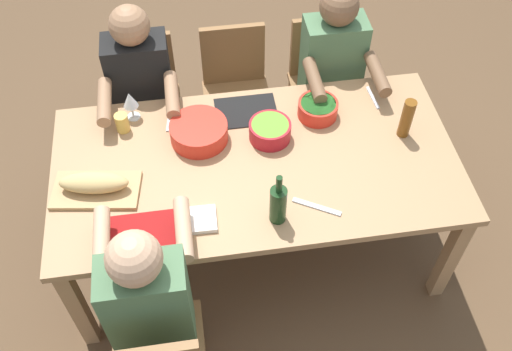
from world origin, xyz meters
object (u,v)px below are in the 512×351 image
Objects in this scene: chair_far_left at (146,96)px; serving_bowl_fruit at (199,131)px; bread_loaf at (94,183)px; dining_table at (256,171)px; napkin_stack at (201,220)px; wine_bottle at (278,204)px; wine_glass at (130,101)px; serving_bowl_salad at (270,130)px; beer_bottle at (407,119)px; chair_far_right at (323,78)px; diner_near_left at (150,300)px; cutting_board at (96,190)px; diner_far_right at (333,70)px; diner_far_left at (142,90)px; cup_far_left at (122,123)px; serving_bowl_greens at (318,108)px; chair_far_center at (236,87)px.

chair_far_left reaches higher than serving_bowl_fruit.
serving_bowl_fruit is 0.57m from bread_loaf.
dining_table is 14.08× the size of napkin_stack.
wine_bottle is 0.97m from wine_glass.
serving_bowl_salad is 0.67m from beer_bottle.
chair_far_left is 1.00× the size of chair_far_right.
chair_far_right is 5.12× the size of wine_glass.
dining_table is 2.32× the size of chair_far_right.
wine_glass is (-0.04, -0.43, 0.37)m from chair_far_left.
cutting_board is (-0.22, 0.57, 0.05)m from diner_near_left.
diner_far_right is 8.57× the size of napkin_stack.
serving_bowl_salad is at bearing -38.03° from diner_far_left.
cup_far_left reaches higher than cutting_board.
wine_glass reaches higher than chair_far_left.
diner_far_left is 8.57× the size of napkin_stack.
wine_bottle is (0.05, -0.35, 0.18)m from dining_table.
bread_loaf is 2.29× the size of napkin_stack.
serving_bowl_greens is 1.47× the size of napkin_stack.
chair_far_right is at bearing 38.50° from serving_bowl_fruit.
wine_bottle is at bearing -87.80° from chair_far_center.
chair_far_right is (1.08, 0.00, 0.00)m from chair_far_left.
cutting_board is (-0.76, -0.90, 0.27)m from chair_far_center.
wine_glass is at bearing 58.37° from cup_far_left.
serving_bowl_fruit is at bearing -65.91° from chair_far_left.
cutting_board is at bearing -163.20° from serving_bowl_greens.
chair_far_center is (-0.54, 0.18, -0.21)m from diner_far_right.
serving_bowl_salad is (0.63, -0.68, 0.31)m from chair_far_left.
chair_far_left reaches higher than napkin_stack.
wine_glass is (-0.63, 0.74, 0.01)m from wine_bottle.
dining_table is 2.32× the size of chair_far_center.
cup_far_left is (0.13, 0.38, -0.01)m from bread_loaf.
diner_far_right is (1.08, 0.00, 0.00)m from diner_far_left.
cutting_board is at bearing 161.25° from wine_bottle.
diner_far_left reaches higher than serving_bowl_fruit.
chair_far_right is 1.84m from diner_near_left.
wine_bottle is at bearing -43.98° from cup_far_left.
beer_bottle is at bearing -13.54° from wine_glass.
cup_far_left is (-0.05, -0.08, -0.07)m from wine_glass.
bread_loaf is at bearing -174.55° from dining_table.
cup_far_left reaches higher than napkin_stack.
napkin_stack is (-1.05, -0.38, -0.10)m from beer_bottle.
chair_far_center is at bearing 90.00° from dining_table.
wine_bottle is 0.36m from napkin_stack.
bread_loaf is (-0.76, -0.90, 0.32)m from chair_far_center.
chair_far_center is 1.22m from bread_loaf.
wine_glass reaches higher than serving_bowl_greens.
dining_table is 0.84m from diner_far_right.
wine_glass is at bearing -99.12° from diner_far_left.
chair_far_left is 4.05× the size of serving_bowl_salad.
serving_bowl_greens reaches higher than cutting_board.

